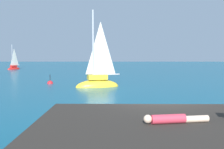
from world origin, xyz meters
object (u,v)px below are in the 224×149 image
at_px(sailboat_far, 14,68).
at_px(marker_buoy, 50,84).
at_px(sailboat_near, 97,82).
at_px(person_sunbather, 173,119).

distance_m(sailboat_far, marker_buoy, 24.98).
height_order(sailboat_near, sailboat_far, sailboat_near).
xyz_separation_m(sailboat_far, marker_buoy, (11.75, -22.04, -0.26)).
bearing_deg(sailboat_far, person_sunbather, 56.32).
bearing_deg(sailboat_near, person_sunbather, 83.37).
relative_size(sailboat_far, person_sunbather, 2.78).
bearing_deg(person_sunbather, sailboat_far, 106.71).
bearing_deg(marker_buoy, person_sunbather, -67.42).
height_order(sailboat_near, marker_buoy, sailboat_near).
bearing_deg(sailboat_near, marker_buoy, -44.83).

